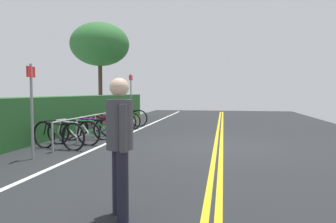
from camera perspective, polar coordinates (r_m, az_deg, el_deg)
The scene contains 18 objects.
ground_plane at distance 9.12m, azimuth 8.95°, elevation -6.30°, with size 34.74×10.83×0.05m, color #232628.
centre_line_yellow_inner at distance 9.11m, azimuth 9.45°, elevation -6.13°, with size 31.26×0.10×0.00m, color gold.
centre_line_yellow_outer at distance 9.12m, azimuth 8.44°, elevation -6.12°, with size 31.26×0.10×0.00m, color gold.
bike_lane_stripe_white at distance 9.72m, azimuth -10.73°, elevation -5.54°, with size 31.26×0.12×0.00m, color white.
bike_rack at distance 11.54m, azimuth -11.53°, elevation -1.24°, with size 6.82×0.05×0.78m.
bicycle_0 at distance 9.03m, azimuth -18.92°, elevation -4.03°, with size 0.56×1.72×0.78m.
bicycle_1 at distance 9.64m, azimuth -16.48°, elevation -3.59°, with size 0.46×1.72×0.76m.
bicycle_2 at distance 10.44m, azimuth -14.06°, elevation -3.10°, with size 0.61×1.69×0.73m.
bicycle_3 at distance 11.17m, azimuth -13.02°, elevation -2.66°, with size 0.60×1.72×0.72m.
bicycle_4 at distance 11.93m, azimuth -10.89°, elevation -2.22°, with size 0.47×1.79×0.73m.
bicycle_5 at distance 12.70m, azimuth -9.58°, elevation -1.90°, with size 0.69×1.68×0.72m.
bicycle_6 at distance 13.43m, azimuth -8.04°, elevation -1.59°, with size 0.50×1.63×0.72m.
bicycle_7 at distance 14.25m, azimuth -7.26°, elevation -1.16°, with size 0.46×1.80×0.78m.
pedestrian at distance 3.88m, azimuth -8.57°, elevation -4.68°, with size 0.44×0.32×1.69m.
sign_post_near at distance 7.81m, azimuth -23.07°, elevation 1.59°, with size 0.36×0.07×2.15m.
sign_post_far at distance 15.55m, azimuth -6.61°, elevation 3.12°, with size 0.36×0.08×2.38m.
hedge_backdrop at distance 13.59m, azimuth -15.98°, elevation -0.19°, with size 15.77×1.19×1.36m, color #235626.
tree_mid at distance 19.56m, azimuth -12.02°, elevation 11.55°, with size 3.43×3.43×5.55m.
Camera 1 is at (-8.99, -0.12, 1.52)m, focal length 34.30 mm.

